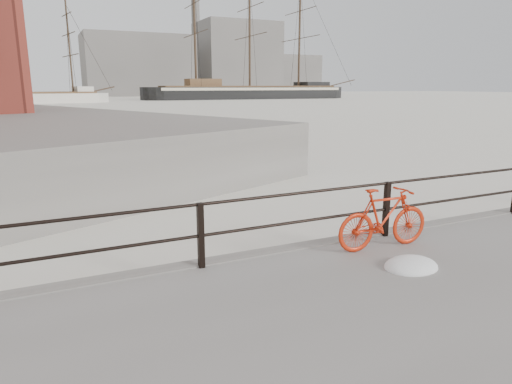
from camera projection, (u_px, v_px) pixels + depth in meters
name	position (u px, v px, depth m)	size (l,w,h in m)	color
ground	(505.00, 227.00, 9.98)	(400.00, 400.00, 0.00)	white
bicycle	(384.00, 218.00, 7.56)	(1.73, 0.26, 1.05)	red
barque_black	(250.00, 99.00, 107.02)	(56.82, 18.60, 32.38)	black
schooner_mid	(39.00, 103.00, 79.98)	(26.26, 11.11, 19.13)	beige
industrial_west	(138.00, 66.00, 139.58)	(32.00, 18.00, 18.00)	gray
industrial_mid	(237.00, 59.00, 157.82)	(26.00, 20.00, 24.00)	gray
industrial_east	(288.00, 75.00, 172.90)	(20.00, 16.00, 14.00)	gray
smokestack	(196.00, 28.00, 154.56)	(2.80, 2.80, 44.00)	gray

